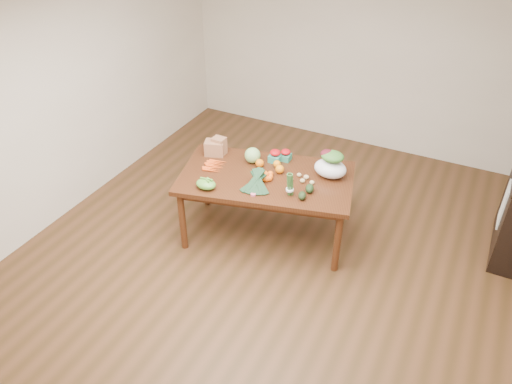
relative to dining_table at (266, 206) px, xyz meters
The scene contains 24 objects.
floor 0.70m from the dining_table, 63.49° to the right, with size 6.00×6.00×0.00m, color #54331C.
room_walls 1.14m from the dining_table, 63.49° to the right, with size 5.02×6.02×2.70m.
dining_table is the anchor object (origin of this frame).
dish_towel 2.39m from the dining_table, 21.49° to the left, with size 0.02×0.28×0.45m, color white.
paper_bag 0.85m from the dining_table, 168.01° to the left, with size 0.27×0.23×0.19m, color #9C6145, non-canonical shape.
cabbage 0.55m from the dining_table, 143.79° to the left, with size 0.17×0.17×0.17m, color #9AD47A.
strawberry_basket_a 0.53m from the dining_table, 97.92° to the left, with size 0.12×0.12×0.11m, color red, non-canonical shape.
strawberry_basket_b 0.57m from the dining_table, 83.30° to the left, with size 0.11×0.11×0.10m, color red, non-canonical shape.
orange_a 0.46m from the dining_table, 136.85° to the left, with size 0.09×0.09×0.09m, color orange.
orange_b 0.46m from the dining_table, 83.23° to the left, with size 0.08×0.08×0.08m, color orange.
orange_c 0.45m from the dining_table, 50.40° to the left, with size 0.09×0.09×0.09m, color orange.
mandarin_cluster 0.43m from the dining_table, 65.82° to the right, with size 0.18×0.18×0.09m, color orange, non-canonical shape.
carrots 0.69m from the dining_table, behind, with size 0.22×0.24×0.03m, color #F05914, non-canonical shape.
snap_pea_bag 0.76m from the dining_table, 133.38° to the right, with size 0.21×0.15×0.09m, color #539D35.
kale_bunch 0.53m from the dining_table, 87.50° to the right, with size 0.32×0.40×0.16m, color black, non-canonical shape.
asparagus_bundle 0.64m from the dining_table, 30.37° to the right, with size 0.08×0.08×0.25m, color #44803A, non-canonical shape.
potato_a 0.47m from the dining_table, ahead, with size 0.05×0.05×0.04m, color #CEC377.
potato_b 0.55m from the dining_table, ahead, with size 0.05×0.05×0.05m, color tan.
potato_c 0.57m from the dining_table, 18.66° to the left, with size 0.06×0.05×0.05m, color tan.
potato_d 0.52m from the dining_table, 25.25° to the left, with size 0.05×0.04×0.04m, color tan.
potato_e 0.62m from the dining_table, ahead, with size 0.05×0.04×0.04m, color #DEC180.
avocado_a 0.66m from the dining_table, 23.43° to the right, with size 0.07×0.11×0.07m, color black.
avocado_b 0.65m from the dining_table, ahead, with size 0.08×0.12×0.08m, color black.
salad_bag 0.82m from the dining_table, 26.44° to the left, with size 0.33×0.25×0.26m, color white, non-canonical shape.
Camera 1 is at (1.55, -3.32, 3.49)m, focal length 35.00 mm.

